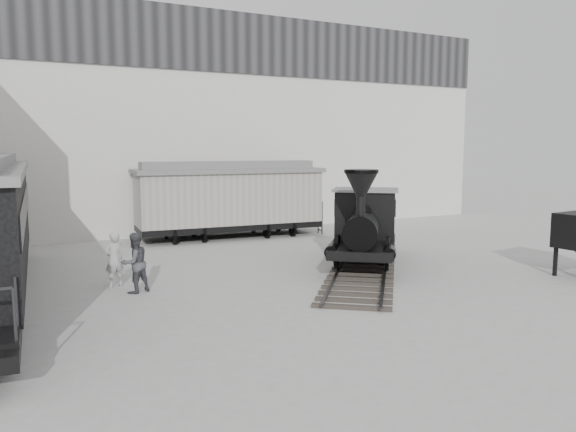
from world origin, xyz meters
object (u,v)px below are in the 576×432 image
locomotive (365,231)px  boxcar (229,198)px  visitor_a (114,260)px  visitor_b (135,263)px

locomotive → boxcar: size_ratio=1.00×
locomotive → visitor_a: size_ratio=5.31×
locomotive → visitor_b: 8.18m
boxcar → visitor_b: 10.45m
boxcar → visitor_b: boxcar is taller
boxcar → visitor_b: bearing=-122.8°
visitor_a → locomotive: bearing=156.2°
visitor_b → boxcar: bearing=-149.3°
locomotive → visitor_b: size_ratio=5.04×
boxcar → visitor_a: size_ratio=5.28×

